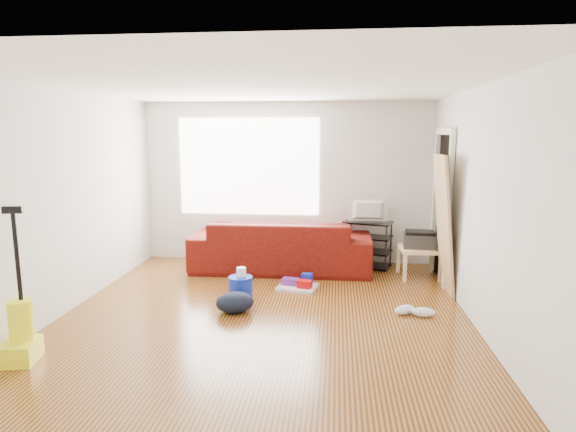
# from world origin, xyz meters

# --- Properties ---
(room) EXTENTS (4.51, 5.01, 2.51)m
(room) POSITION_xyz_m (0.07, 0.15, 1.25)
(room) COLOR #492209
(room) RESTS_ON ground
(sofa) EXTENTS (2.63, 1.03, 0.77)m
(sofa) POSITION_xyz_m (-0.02, 1.95, 0.00)
(sofa) COLOR #490501
(sofa) RESTS_ON ground
(tv_stand) EXTENTS (0.79, 0.60, 0.70)m
(tv_stand) POSITION_xyz_m (1.26, 2.22, 0.36)
(tv_stand) COLOR black
(tv_stand) RESTS_ON ground
(tv) EXTENTS (0.60, 0.08, 0.35)m
(tv) POSITION_xyz_m (1.26, 2.22, 0.88)
(tv) COLOR black
(tv) RESTS_ON tv_stand
(side_table) EXTENTS (0.56, 0.56, 0.43)m
(side_table) POSITION_xyz_m (1.95, 1.75, 0.36)
(side_table) COLOR #DABE84
(side_table) RESTS_ON ground
(printer) EXTENTS (0.47, 0.38, 0.23)m
(printer) POSITION_xyz_m (1.95, 1.75, 0.55)
(printer) COLOR #262627
(printer) RESTS_ON side_table
(bucket) EXTENTS (0.35, 0.35, 0.29)m
(bucket) POSITION_xyz_m (-0.37, 0.55, 0.00)
(bucket) COLOR #1026B4
(bucket) RESTS_ON ground
(toilet_paper) EXTENTS (0.12, 0.12, 0.11)m
(toilet_paper) POSITION_xyz_m (-0.36, 0.58, 0.20)
(toilet_paper) COLOR white
(toilet_paper) RESTS_ON bucket
(cleaning_tray) EXTENTS (0.56, 0.48, 0.18)m
(cleaning_tray) POSITION_xyz_m (0.30, 1.08, 0.05)
(cleaning_tray) COLOR silver
(cleaning_tray) RESTS_ON ground
(backpack) EXTENTS (0.51, 0.46, 0.23)m
(backpack) POSITION_xyz_m (-0.35, 0.13, 0.00)
(backpack) COLOR black
(backpack) RESTS_ON ground
(sneakers) EXTENTS (0.47, 0.24, 0.11)m
(sneakers) POSITION_xyz_m (1.66, 0.23, 0.05)
(sneakers) COLOR white
(sneakers) RESTS_ON ground
(vacuum) EXTENTS (0.35, 0.38, 1.38)m
(vacuum) POSITION_xyz_m (-2.00, -1.21, 0.26)
(vacuum) COLOR #F8F41A
(vacuum) RESTS_ON ground
(door_panel) EXTENTS (0.22, 0.70, 1.76)m
(door_panel) POSITION_xyz_m (2.13, 1.14, 0.00)
(door_panel) COLOR tan
(door_panel) RESTS_ON ground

